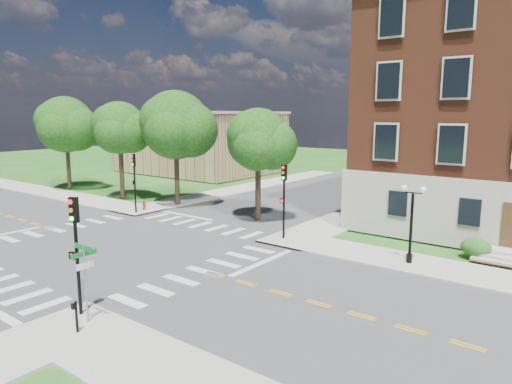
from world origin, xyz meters
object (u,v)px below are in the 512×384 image
Objects in this scene: traffic_signal_ne at (284,192)px; twin_lamp_west at (411,219)px; street_sign_pole at (85,268)px; traffic_signal_nw at (134,175)px; fire_hydrant at (144,205)px; traffic_signal_se at (76,241)px; push_button_post at (76,315)px.

traffic_signal_ne reaches higher than twin_lamp_west.
traffic_signal_ne is at bearing 92.77° from street_sign_pole.
twin_lamp_west is at bearing 0.08° from traffic_signal_ne.
traffic_signal_nw is 20.34m from street_sign_pole.
twin_lamp_west is 16.50m from street_sign_pole.
fire_hydrant is (-22.65, 0.46, -2.06)m from twin_lamp_west.
traffic_signal_ne is at bearing 89.29° from traffic_signal_se.
traffic_signal_ne is 1.13× the size of twin_lamp_west.
traffic_signal_nw is at bearing 135.34° from traffic_signal_se.
push_button_post is (1.30, -0.97, -2.39)m from traffic_signal_se.
traffic_signal_se is 16.73m from twin_lamp_west.
twin_lamp_west reaches higher than fire_hydrant.
fire_hydrant is (-14.28, 14.92, -2.72)m from traffic_signal_se.
push_button_post is at bearing -85.83° from traffic_signal_ne.
traffic_signal_nw is 1.13× the size of twin_lamp_west.
fire_hydrant is (-15.16, 15.16, -1.84)m from street_sign_pole.
push_button_post is at bearing -45.56° from fire_hydrant.
traffic_signal_nw is 1.55× the size of street_sign_pole.
twin_lamp_west is 1.36× the size of street_sign_pole.
traffic_signal_nw is at bearing 136.63° from street_sign_pole.
traffic_signal_ne is 14.08m from traffic_signal_nw.
twin_lamp_west is 5.64× the size of fire_hydrant.
traffic_signal_nw reaches higher than push_button_post.
twin_lamp_west is at bearing 65.38° from push_button_post.
traffic_signal_se is at bearing -44.66° from traffic_signal_nw.
traffic_signal_nw reaches higher than fire_hydrant.
push_button_post is (15.19, -14.69, -2.39)m from traffic_signal_nw.
push_button_post is at bearing -114.62° from twin_lamp_west.
traffic_signal_ne is 15.64m from push_button_post.
traffic_signal_ne is 14.71m from fire_hydrant.
fire_hydrant is at bearing 133.73° from traffic_signal_se.
fire_hydrant is at bearing 178.84° from twin_lamp_west.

